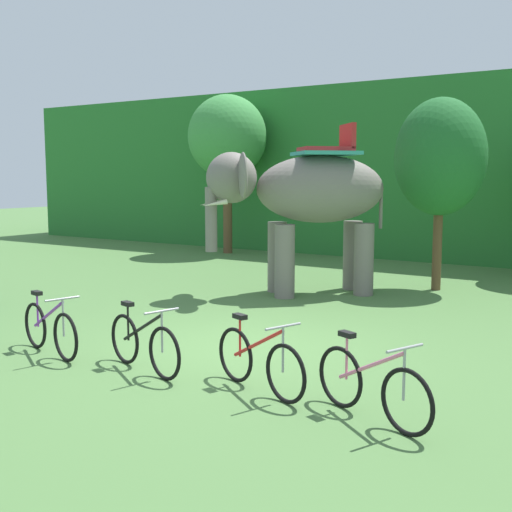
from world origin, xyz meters
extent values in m
plane|color=#4C753D|center=(0.00, 0.00, 0.00)|extent=(80.00, 80.00, 0.00)
cube|color=#28702D|center=(0.00, 14.21, 2.80)|extent=(36.00, 6.00, 5.60)
cylinder|color=brown|center=(-7.24, 9.95, 1.35)|extent=(0.31, 0.31, 2.71)
ellipsoid|color=#3D8E42|center=(-7.24, 9.95, 3.96)|extent=(2.66, 2.66, 2.78)
cylinder|color=brown|center=(0.99, 6.67, 0.93)|extent=(0.21, 0.21, 1.87)
ellipsoid|color=#1E6028|center=(0.99, 6.67, 3.07)|extent=(2.06, 2.06, 2.67)
ellipsoid|color=slate|center=(-1.10, 4.82, 2.35)|extent=(3.08, 3.00, 1.50)
cylinder|color=slate|center=(-1.50, 3.93, 0.80)|extent=(0.44, 0.44, 1.60)
cylinder|color=slate|center=(-2.03, 4.49, 0.80)|extent=(0.44, 0.44, 1.60)
cylinder|color=slate|center=(-0.18, 5.15, 0.80)|extent=(0.44, 0.44, 1.60)
cylinder|color=slate|center=(-0.71, 5.72, 0.80)|extent=(0.44, 0.44, 1.60)
ellipsoid|color=slate|center=(-2.57, 3.46, 2.60)|extent=(1.49, 1.48, 1.10)
ellipsoid|color=slate|center=(-2.04, 3.11, 2.65)|extent=(0.69, 0.72, 0.96)
ellipsoid|color=slate|center=(-2.88, 4.02, 2.65)|extent=(0.69, 0.72, 0.96)
cylinder|color=slate|center=(-2.90, 3.16, 1.70)|extent=(0.26, 0.26, 1.40)
cone|color=beige|center=(-2.72, 3.03, 2.05)|extent=(0.49, 0.47, 0.21)
cone|color=beige|center=(-3.01, 3.35, 2.05)|extent=(0.49, 0.47, 0.21)
cube|color=teal|center=(-1.03, 4.89, 3.13)|extent=(1.86, 1.86, 0.08)
cube|color=#B22323|center=(-1.03, 4.89, 3.22)|extent=(1.42, 1.41, 0.10)
cube|color=#B22323|center=(-0.66, 5.23, 3.50)|extent=(0.68, 0.73, 0.56)
cylinder|color=slate|center=(-0.06, 5.79, 1.90)|extent=(0.08, 0.08, 0.90)
torus|color=black|center=(-2.67, -1.71, 0.36)|extent=(0.70, 0.23, 0.71)
torus|color=black|center=(-1.70, -1.96, 0.36)|extent=(0.70, 0.23, 0.71)
cylinder|color=purple|center=(-2.21, -1.83, 0.60)|extent=(0.95, 0.29, 0.54)
cylinder|color=purple|center=(-2.57, -1.73, 0.61)|extent=(0.03, 0.03, 0.52)
cube|color=black|center=(-2.57, -1.73, 0.88)|extent=(0.22, 0.15, 0.06)
cylinder|color=#9E9EA3|center=(-1.75, -1.95, 0.64)|extent=(0.03, 0.03, 0.55)
cylinder|color=#9E9EA3|center=(-1.75, -1.95, 0.91)|extent=(0.16, 0.51, 0.03)
torus|color=black|center=(-0.92, -1.57, 0.36)|extent=(0.70, 0.24, 0.71)
torus|color=black|center=(0.04, -1.84, 0.36)|extent=(0.70, 0.24, 0.71)
cylinder|color=black|center=(-0.47, -1.70, 0.60)|extent=(0.95, 0.31, 0.54)
cylinder|color=black|center=(-0.83, -1.60, 0.61)|extent=(0.03, 0.03, 0.52)
cube|color=black|center=(-0.83, -1.60, 0.88)|extent=(0.22, 0.15, 0.06)
cylinder|color=#9E9EA3|center=(-0.01, -1.83, 0.64)|extent=(0.03, 0.03, 0.55)
cylinder|color=#9E9EA3|center=(-0.01, -1.83, 0.91)|extent=(0.17, 0.51, 0.03)
torus|color=black|center=(0.84, -1.40, 0.36)|extent=(0.68, 0.29, 0.71)
torus|color=black|center=(1.78, -1.74, 0.36)|extent=(0.68, 0.29, 0.71)
cylinder|color=red|center=(1.29, -1.56, 0.60)|extent=(0.93, 0.37, 0.54)
cylinder|color=red|center=(0.94, -1.43, 0.61)|extent=(0.03, 0.03, 0.52)
cube|color=black|center=(0.94, -1.43, 0.88)|extent=(0.22, 0.16, 0.06)
cylinder|color=#9E9EA3|center=(1.74, -1.72, 0.64)|extent=(0.03, 0.03, 0.55)
cylinder|color=#9E9EA3|center=(1.74, -1.72, 0.91)|extent=(0.21, 0.50, 0.03)
torus|color=black|center=(2.37, -1.51, 0.36)|extent=(0.67, 0.32, 0.71)
torus|color=black|center=(3.30, -1.89, 0.36)|extent=(0.67, 0.32, 0.71)
cylinder|color=pink|center=(2.81, -1.69, 0.60)|extent=(0.91, 0.41, 0.54)
cylinder|color=pink|center=(2.47, -1.54, 0.61)|extent=(0.03, 0.03, 0.52)
cube|color=black|center=(2.47, -1.54, 0.88)|extent=(0.22, 0.17, 0.06)
cylinder|color=#9E9EA3|center=(3.25, -1.87, 0.64)|extent=(0.03, 0.03, 0.55)
cylinder|color=#9E9EA3|center=(3.25, -1.87, 0.91)|extent=(0.23, 0.49, 0.03)
camera|label=1|loc=(5.37, -8.00, 2.63)|focal=44.96mm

